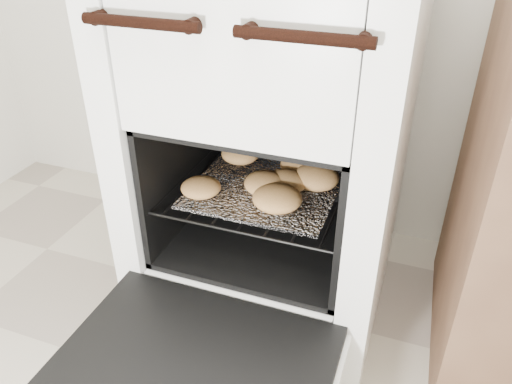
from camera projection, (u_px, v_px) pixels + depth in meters
stove at (276, 146)px, 1.34m from camera, size 0.65×0.73×1.00m
oven_door at (191, 373)px, 1.03m from camera, size 0.59×0.46×0.04m
oven_rack at (267, 187)px, 1.32m from camera, size 0.48×0.46×0.01m
foil_sheet at (265, 189)px, 1.30m from camera, size 0.37×0.33×0.01m
baked_rolls at (273, 178)px, 1.29m from camera, size 0.39×0.34×0.06m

